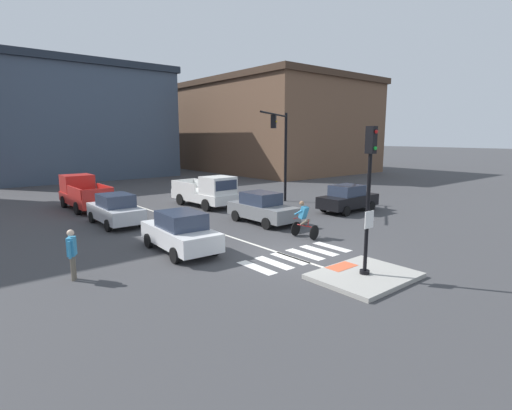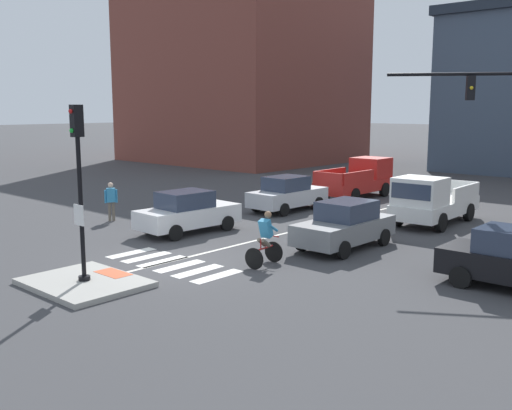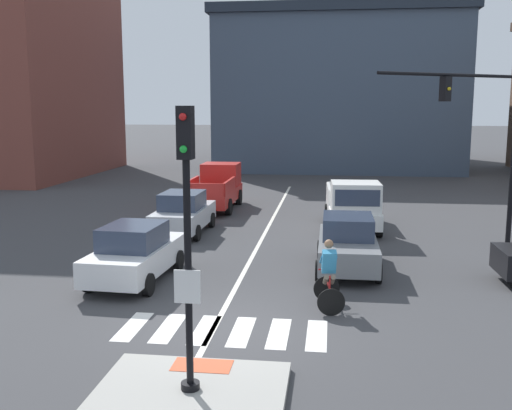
% 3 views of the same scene
% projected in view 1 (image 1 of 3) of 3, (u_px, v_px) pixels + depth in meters
% --- Properties ---
extents(ground_plane, '(300.00, 300.00, 0.00)m').
position_uv_depth(ground_plane, '(294.00, 255.00, 15.32)').
color(ground_plane, '#3D3D3F').
extents(traffic_island, '(3.24, 2.55, 0.15)m').
position_uv_depth(traffic_island, '(364.00, 276.00, 12.87)').
color(traffic_island, '#A3A099').
rests_on(traffic_island, ground).
extents(tactile_pad_front, '(1.10, 0.60, 0.01)m').
position_uv_depth(tactile_pad_front, '(342.00, 266.00, 13.56)').
color(tactile_pad_front, '#DB5B38').
rests_on(tactile_pad_front, traffic_island).
extents(signal_pole, '(0.44, 0.38, 4.74)m').
position_uv_depth(signal_pole, '(369.00, 187.00, 12.36)').
color(signal_pole, black).
rests_on(signal_pole, traffic_island).
extents(crosswalk_stripe_a, '(0.44, 1.80, 0.01)m').
position_uv_depth(crosswalk_stripe_a, '(257.00, 267.00, 13.90)').
color(crosswalk_stripe_a, silver).
rests_on(crosswalk_stripe_a, ground).
extents(crosswalk_stripe_b, '(0.44, 1.80, 0.01)m').
position_uv_depth(crosswalk_stripe_b, '(274.00, 263.00, 14.42)').
color(crosswalk_stripe_b, silver).
rests_on(crosswalk_stripe_b, ground).
extents(crosswalk_stripe_c, '(0.44, 1.80, 0.01)m').
position_uv_depth(crosswalk_stripe_c, '(290.00, 258.00, 14.94)').
color(crosswalk_stripe_c, silver).
rests_on(crosswalk_stripe_c, ground).
extents(crosswalk_stripe_d, '(0.44, 1.80, 0.01)m').
position_uv_depth(crosswalk_stripe_d, '(305.00, 254.00, 15.46)').
color(crosswalk_stripe_d, silver).
rests_on(crosswalk_stripe_d, ground).
extents(crosswalk_stripe_e, '(0.44, 1.80, 0.01)m').
position_uv_depth(crosswalk_stripe_e, '(319.00, 250.00, 15.97)').
color(crosswalk_stripe_e, silver).
rests_on(crosswalk_stripe_e, ground).
extents(crosswalk_stripe_f, '(0.44, 1.80, 0.01)m').
position_uv_depth(crosswalk_stripe_f, '(332.00, 247.00, 16.49)').
color(crosswalk_stripe_f, silver).
rests_on(crosswalk_stripe_f, ground).
extents(lane_centre_line, '(0.14, 28.00, 0.01)m').
position_uv_depth(lane_centre_line, '(169.00, 216.00, 22.75)').
color(lane_centre_line, silver).
rests_on(lane_centre_line, ground).
extents(traffic_light_mast, '(5.18, 3.38, 6.15)m').
position_uv_depth(traffic_light_mast, '(281.00, 143.00, 26.12)').
color(traffic_light_mast, black).
rests_on(traffic_light_mast, ground).
extents(building_corner_left, '(18.16, 21.89, 11.61)m').
position_uv_depth(building_corner_left, '(277.00, 126.00, 52.22)').
color(building_corner_left, brown).
rests_on(building_corner_left, ground).
extents(building_corner_right, '(18.94, 20.74, 12.16)m').
position_uv_depth(building_corner_right, '(68.00, 123.00, 46.66)').
color(building_corner_right, '#3D4C60').
rests_on(building_corner_right, ground).
extents(car_white_westbound_near, '(2.02, 4.19, 1.64)m').
position_uv_depth(car_white_westbound_near, '(180.00, 232.00, 15.70)').
color(car_white_westbound_near, white).
rests_on(car_white_westbound_near, ground).
extents(car_silver_westbound_far, '(1.89, 4.12, 1.64)m').
position_uv_depth(car_silver_westbound_far, '(115.00, 210.00, 20.42)').
color(car_silver_westbound_far, silver).
rests_on(car_silver_westbound_far, ground).
extents(car_grey_eastbound_mid, '(1.85, 4.10, 1.64)m').
position_uv_depth(car_grey_eastbound_mid, '(262.00, 208.00, 20.93)').
color(car_grey_eastbound_mid, slate).
rests_on(car_grey_eastbound_mid, ground).
extents(car_black_cross_right, '(4.13, 1.90, 1.64)m').
position_uv_depth(car_black_cross_right, '(348.00, 198.00, 24.08)').
color(car_black_cross_right, black).
rests_on(car_black_cross_right, ground).
extents(pickup_truck_red_westbound_distant, '(2.07, 5.11, 2.08)m').
position_uv_depth(pickup_truck_red_westbound_distant, '(83.00, 193.00, 25.05)').
color(pickup_truck_red_westbound_distant, red).
rests_on(pickup_truck_red_westbound_distant, ground).
extents(pickup_truck_white_eastbound_far, '(2.22, 5.18, 2.08)m').
position_uv_depth(pickup_truck_white_eastbound_far, '(208.00, 192.00, 25.54)').
color(pickup_truck_white_eastbound_far, white).
rests_on(pickup_truck_white_eastbound_far, ground).
extents(cyclist, '(0.78, 1.16, 1.68)m').
position_uv_depth(cyclist, '(304.00, 219.00, 17.89)').
color(cyclist, black).
rests_on(cyclist, ground).
extents(pedestrian_at_curb_left, '(0.37, 0.49, 1.67)m').
position_uv_depth(pedestrian_at_curb_left, '(72.00, 251.00, 12.56)').
color(pedestrian_at_curb_left, '#6B6051').
rests_on(pedestrian_at_curb_left, ground).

